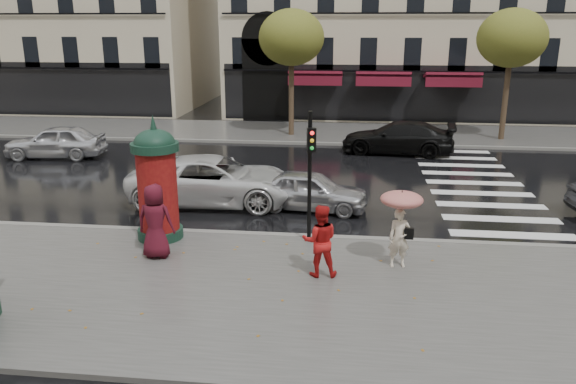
# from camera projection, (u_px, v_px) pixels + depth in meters

# --- Properties ---
(ground) EXTENTS (160.00, 160.00, 0.00)m
(ground) POSITION_uv_depth(u_px,v_px,m) (293.00, 286.00, 13.12)
(ground) COLOR black
(ground) RESTS_ON ground
(near_sidewalk) EXTENTS (90.00, 7.00, 0.12)m
(near_sidewalk) POSITION_uv_depth(u_px,v_px,m) (291.00, 294.00, 12.63)
(near_sidewalk) COLOR #474744
(near_sidewalk) RESTS_ON ground
(far_sidewalk) EXTENTS (90.00, 6.00, 0.12)m
(far_sidewalk) POSITION_uv_depth(u_px,v_px,m) (329.00, 133.00, 31.18)
(far_sidewalk) COLOR #474744
(far_sidewalk) RESTS_ON ground
(near_kerb) EXTENTS (90.00, 0.25, 0.14)m
(near_kerb) POSITION_uv_depth(u_px,v_px,m) (304.00, 237.00, 15.95)
(near_kerb) COLOR slate
(near_kerb) RESTS_ON ground
(far_kerb) EXTENTS (90.00, 0.25, 0.14)m
(far_kerb) POSITION_uv_depth(u_px,v_px,m) (326.00, 144.00, 28.32)
(far_kerb) COLOR slate
(far_kerb) RESTS_ON ground
(zebra_crossing) EXTENTS (3.60, 11.75, 0.01)m
(zebra_crossing) POSITION_uv_depth(u_px,v_px,m) (474.00, 183.00, 21.60)
(zebra_crossing) COLOR silver
(zebra_crossing) RESTS_ON ground
(tree_far_left) EXTENTS (3.40, 3.40, 6.64)m
(tree_far_left) POSITION_uv_depth(u_px,v_px,m) (291.00, 38.00, 28.97)
(tree_far_left) COLOR #38281C
(tree_far_left) RESTS_ON ground
(tree_far_right) EXTENTS (3.40, 3.40, 6.64)m
(tree_far_right) POSITION_uv_depth(u_px,v_px,m) (512.00, 39.00, 27.77)
(tree_far_right) COLOR #38281C
(tree_far_right) RESTS_ON ground
(woman_umbrella) EXTENTS (1.03, 1.03, 1.98)m
(woman_umbrella) POSITION_uv_depth(u_px,v_px,m) (401.00, 216.00, 13.55)
(woman_umbrella) COLOR beige
(woman_umbrella) RESTS_ON near_sidewalk
(woman_red) EXTENTS (0.92, 0.75, 1.75)m
(woman_red) POSITION_uv_depth(u_px,v_px,m) (320.00, 241.00, 13.18)
(woman_red) COLOR red
(woman_red) RESTS_ON near_sidewalk
(man_burgundy) EXTENTS (0.96, 0.64, 1.94)m
(man_burgundy) POSITION_uv_depth(u_px,v_px,m) (155.00, 221.00, 14.21)
(man_burgundy) COLOR #4C0F1C
(man_burgundy) RESTS_ON near_sidewalk
(morris_column) EXTENTS (1.29, 1.29, 3.47)m
(morris_column) POSITION_uv_depth(u_px,v_px,m) (157.00, 180.00, 15.32)
(morris_column) COLOR #133123
(morris_column) RESTS_ON near_sidewalk
(traffic_light) EXTENTS (0.26, 0.35, 3.60)m
(traffic_light) POSITION_uv_depth(u_px,v_px,m) (310.00, 165.00, 14.83)
(traffic_light) COLOR black
(traffic_light) RESTS_ON near_sidewalk
(car_silver) EXTENTS (3.96, 1.99, 1.30)m
(car_silver) POSITION_uv_depth(u_px,v_px,m) (310.00, 190.00, 18.37)
(car_silver) COLOR #B6B6BB
(car_silver) RESTS_ON ground
(car_white) EXTENTS (5.84, 2.87, 1.60)m
(car_white) POSITION_uv_depth(u_px,v_px,m) (215.00, 180.00, 18.98)
(car_white) COLOR silver
(car_white) RESTS_ON ground
(car_black) EXTENTS (5.40, 2.72, 1.50)m
(car_black) POSITION_uv_depth(u_px,v_px,m) (398.00, 138.00, 26.33)
(car_black) COLOR black
(car_black) RESTS_ON ground
(car_far_silver) EXTENTS (4.55, 2.27, 1.49)m
(car_far_silver) POSITION_uv_depth(u_px,v_px,m) (55.00, 142.00, 25.47)
(car_far_silver) COLOR silver
(car_far_silver) RESTS_ON ground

